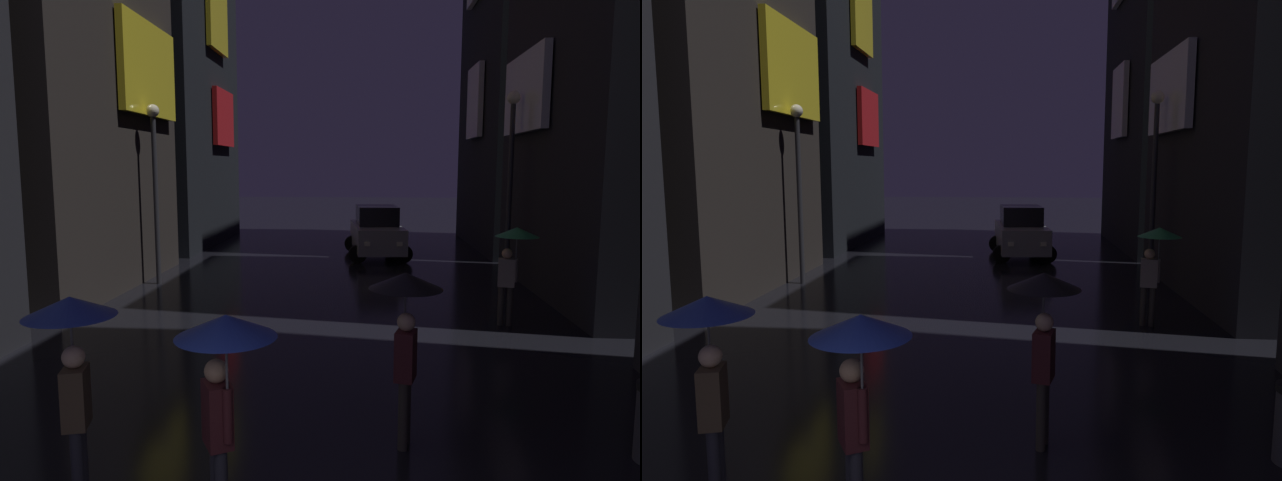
{
  "view_description": "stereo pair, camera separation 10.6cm",
  "coord_description": "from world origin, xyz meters",
  "views": [
    {
      "loc": [
        0.93,
        -2.36,
        3.4
      ],
      "look_at": [
        0.0,
        9.57,
        1.83
      ],
      "focal_mm": 32.0,
      "sensor_mm": 36.0,
      "label": 1
    },
    {
      "loc": [
        1.03,
        -2.36,
        3.4
      ],
      "look_at": [
        0.0,
        9.57,
        1.83
      ],
      "focal_mm": 32.0,
      "sensor_mm": 36.0,
      "label": 2
    }
  ],
  "objects": [
    {
      "name": "streetlamp_left_far",
      "position": [
        -5.0,
        13.48,
        3.23
      ],
      "size": [
        0.36,
        0.36,
        5.11
      ],
      "color": "#2D2D33",
      "rests_on": "ground"
    },
    {
      "name": "building_left_far",
      "position": [
        -7.49,
        22.29,
        6.69
      ],
      "size": [
        4.25,
        8.57,
        13.38
      ],
      "color": "black",
      "rests_on": "ground"
    },
    {
      "name": "streetlamp_right_far",
      "position": [
        5.0,
        14.04,
        3.41
      ],
      "size": [
        0.36,
        0.36,
        5.45
      ],
      "color": "#2D2D33",
      "rests_on": "ground"
    },
    {
      "name": "pedestrian_foreground_left_green",
      "position": [
        4.08,
        9.82,
        1.67
      ],
      "size": [
        0.9,
        0.9,
        2.12
      ],
      "color": "#38332D",
      "rests_on": "ground"
    },
    {
      "name": "pedestrian_far_right_blue",
      "position": [
        -0.3,
        2.41,
        1.67
      ],
      "size": [
        0.9,
        0.9,
        2.12
      ],
      "color": "#2D2D38",
      "rests_on": "ground"
    },
    {
      "name": "pedestrian_midstreet_left_blue",
      "position": [
        -1.94,
        2.87,
        1.67
      ],
      "size": [
        0.9,
        0.9,
        2.12
      ],
      "color": "#2D2D38",
      "rests_on": "ground"
    },
    {
      "name": "pedestrian_near_crossing_black",
      "position": [
        1.44,
        4.4,
        1.67
      ],
      "size": [
        0.9,
        0.9,
        2.12
      ],
      "color": "#38332D",
      "rests_on": "ground"
    },
    {
      "name": "car_distant",
      "position": [
        1.4,
        18.91,
        0.93
      ],
      "size": [
        2.5,
        4.27,
        1.92
      ],
      "color": "#99999E",
      "rests_on": "ground"
    },
    {
      "name": "building_right_far",
      "position": [
        7.49,
        22.14,
        10.0
      ],
      "size": [
        4.25,
        8.28,
        19.98
      ],
      "color": "black",
      "rests_on": "ground"
    }
  ]
}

